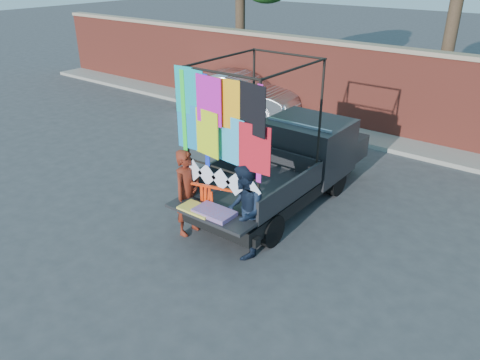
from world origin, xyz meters
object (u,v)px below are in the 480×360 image
Objects in this scene: pickup_truck at (295,161)px; woman at (188,193)px; sedan at (238,94)px; man at (244,211)px.

pickup_truck reaches higher than woman.
sedan is 8.44m from man.
woman is (3.94, -6.65, 0.16)m from sedan.
man is at bearing -78.13° from pickup_truck.
woman is 1.31m from man.
pickup_truck is 2.61m from man.
pickup_truck is at bearing -138.37° from sedan.
sedan is (-4.71, 4.05, -0.12)m from pickup_truck.
woman is at bearing -120.74° from man.
sedan is at bearing 28.90° from woman.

